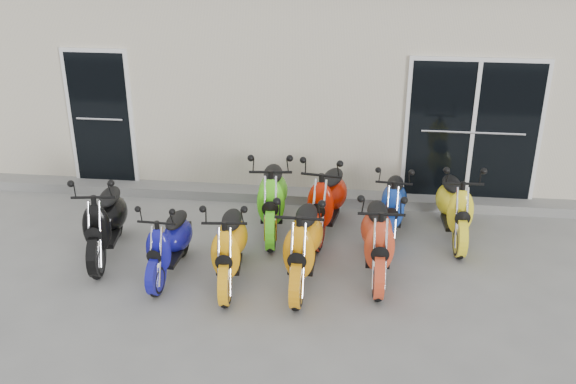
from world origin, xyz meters
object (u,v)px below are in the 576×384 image
scooter_back_blue (394,197)px  scooter_back_red (327,191)px  scooter_front_orange_b (303,234)px  scooter_front_black (104,212)px  scooter_back_green (272,188)px  scooter_front_red (378,229)px  scooter_front_orange_a (229,237)px  scooter_front_blue (168,235)px  scooter_back_yellow (455,198)px

scooter_back_blue → scooter_back_red: bearing=-168.8°
scooter_front_orange_b → scooter_back_blue: scooter_front_orange_b is taller
scooter_back_blue → scooter_front_black: bearing=-158.8°
scooter_back_green → scooter_front_black: bearing=-160.7°
scooter_front_orange_b → scooter_front_red: scooter_front_orange_b is taller
scooter_back_red → scooter_back_blue: scooter_back_red is taller
scooter_front_orange_a → scooter_back_blue: 2.55m
scooter_front_black → scooter_front_red: bearing=-10.0°
scooter_front_blue → scooter_front_red: 2.59m
scooter_front_blue → scooter_back_yellow: bearing=24.0°
scooter_front_blue → scooter_back_red: (1.88, 1.38, 0.10)m
scooter_front_red → scooter_back_blue: 1.20m
scooter_front_orange_b → scooter_back_yellow: scooter_front_orange_b is taller
scooter_front_blue → scooter_front_black: bearing=161.4°
scooter_front_blue → scooter_front_orange_a: bearing=-2.6°
scooter_back_green → scooter_back_red: (0.77, 0.03, -0.02)m
scooter_front_black → scooter_front_orange_b: size_ratio=0.96×
scooter_front_orange_a → scooter_back_green: scooter_back_green is taller
scooter_front_orange_a → scooter_back_green: (0.32, 1.42, 0.06)m
scooter_front_red → scooter_back_red: bearing=121.4°
scooter_front_black → scooter_back_red: (2.84, 1.00, 0.02)m
scooter_front_black → scooter_back_red: scooter_back_red is taller
scooter_front_red → scooter_back_yellow: 1.54m
scooter_front_red → scooter_back_green: scooter_back_green is taller
scooter_front_orange_a → scooter_back_red: size_ratio=0.94×
scooter_back_blue → scooter_back_yellow: (0.83, -0.06, 0.04)m
scooter_back_green → scooter_back_yellow: 2.53m
scooter_front_blue → scooter_front_orange_b: 1.67m
scooter_front_black → scooter_front_orange_b: scooter_front_orange_b is taller
scooter_back_yellow → scooter_front_blue: bearing=-161.4°
scooter_back_blue → scooter_front_red: bearing=-96.0°
scooter_front_orange_b → scooter_back_yellow: size_ratio=1.07×
scooter_front_black → scooter_back_yellow: bearing=3.9°
scooter_front_blue → scooter_front_red: bearing=9.4°
scooter_front_orange_b → scooter_back_blue: bearing=53.0°
scooter_front_blue → scooter_back_yellow: 3.90m
scooter_back_yellow → scooter_front_orange_b: bearing=-147.3°
scooter_front_blue → scooter_back_red: size_ratio=0.85×
scooter_front_orange_a → scooter_front_orange_b: bearing=0.4°
scooter_front_black → scooter_front_orange_b: (2.64, -0.36, 0.03)m
scooter_back_blue → scooter_back_yellow: 0.84m
scooter_front_blue → scooter_back_blue: size_ratio=0.96×
scooter_front_orange_a → scooter_back_green: 1.46m
scooter_front_blue → scooter_back_green: 1.75m
scooter_front_orange_a → scooter_front_black: bearing=159.9°
scooter_front_orange_a → scooter_back_yellow: scooter_back_yellow is taller
scooter_front_orange_b → scooter_front_red: (0.90, 0.28, -0.02)m
scooter_front_orange_a → scooter_back_blue: (2.02, 1.55, -0.04)m
scooter_front_black → scooter_back_red: 3.01m
scooter_front_orange_a → scooter_back_green: size_ratio=0.91×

